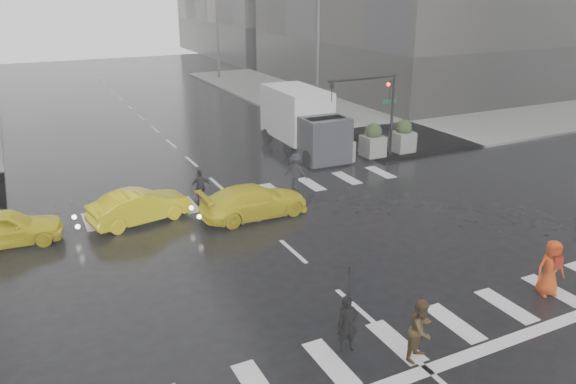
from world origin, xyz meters
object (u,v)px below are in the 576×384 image
traffic_signal_pole (377,100)px  pedestrian_orange (551,268)px  pedestrian_brown (421,329)px  box_truck (304,120)px  taxi_front (4,228)px  taxi_mid (140,206)px

traffic_signal_pole → pedestrian_orange: traffic_signal_pole is taller
pedestrian_brown → box_truck: 18.78m
pedestrian_brown → pedestrian_orange: size_ratio=0.94×
pedestrian_brown → taxi_front: bearing=105.1°
traffic_signal_pole → pedestrian_orange: size_ratio=2.53×
pedestrian_brown → pedestrian_orange: 5.56m
taxi_front → box_truck: bearing=-64.5°
taxi_front → traffic_signal_pole: bearing=-76.3°
taxi_mid → box_truck: (10.42, 5.84, 1.19)m
taxi_front → pedestrian_orange: bearing=-122.6°
taxi_front → box_truck: box_truck is taller
pedestrian_orange → taxi_front: (-14.71, 11.17, -0.22)m
pedestrian_orange → taxi_mid: bearing=149.4°
traffic_signal_pole → pedestrian_brown: size_ratio=2.70×
traffic_signal_pole → pedestrian_brown: bearing=-121.0°
taxi_mid → box_truck: 12.00m
pedestrian_brown → box_truck: (6.08, 17.74, 1.02)m
traffic_signal_pole → pedestrian_orange: bearing=-103.5°
pedestrian_brown → taxi_front: size_ratio=0.42×
box_truck → pedestrian_brown: bearing=-107.4°
box_truck → pedestrian_orange: bearing=-90.4°
taxi_front → taxi_mid: (4.87, -0.03, -0.01)m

